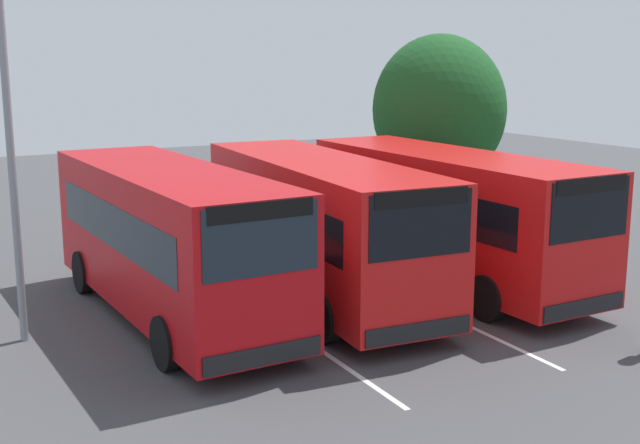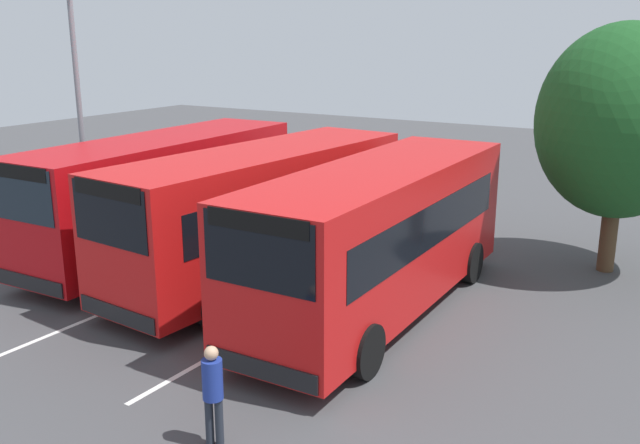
{
  "view_description": "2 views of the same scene",
  "coord_description": "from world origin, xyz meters",
  "views": [
    {
      "loc": [
        17.19,
        -9.58,
        5.85
      ],
      "look_at": [
        -0.18,
        0.11,
        1.79
      ],
      "focal_mm": 46.23,
      "sensor_mm": 36.0,
      "label": 1
    },
    {
      "loc": [
        14.08,
        9.97,
        6.2
      ],
      "look_at": [
        -0.41,
        1.22,
        1.58
      ],
      "focal_mm": 38.84,
      "sensor_mm": 36.0,
      "label": 2
    }
  ],
  "objects": [
    {
      "name": "lane_stripe_outer_left",
      "position": [
        0.0,
        -1.79,
        0.0
      ],
      "size": [
        13.32,
        0.56,
        0.01
      ],
      "primitive_type": "cube",
      "rotation": [
        0.0,
        0.0,
        -0.03
      ],
      "color": "silver",
      "rests_on": "ground"
    },
    {
      "name": "bus_center_left",
      "position": [
        0.25,
        -0.13,
        1.87
      ],
      "size": [
        9.51,
        3.29,
        3.39
      ],
      "rotation": [
        0.0,
        0.0,
        -0.08
      ],
      "color": "red",
      "rests_on": "ground"
    },
    {
      "name": "lane_stripe_inner_left",
      "position": [
        0.0,
        1.79,
        0.0
      ],
      "size": [
        13.32,
        0.56,
        0.01
      ],
      "primitive_type": "cube",
      "rotation": [
        0.0,
        0.0,
        -0.03
      ],
      "color": "silver",
      "rests_on": "ground"
    },
    {
      "name": "pedestrian",
      "position": [
        6.81,
        3.67,
        0.99
      ],
      "size": [
        0.41,
        0.41,
        1.68
      ],
      "rotation": [
        0.0,
        0.0,
        3.5
      ],
      "color": "#232833",
      "rests_on": "ground"
    },
    {
      "name": "depot_tree",
      "position": [
        -5.11,
        7.41,
        4.02
      ],
      "size": [
        4.76,
        4.28,
        6.53
      ],
      "color": "#4C3823",
      "rests_on": "ground"
    },
    {
      "name": "bus_far_left",
      "position": [
        -0.03,
        -3.81,
        1.87
      ],
      "size": [
        9.39,
        2.85,
        3.39
      ],
      "rotation": [
        0.0,
        0.0,
        0.02
      ],
      "color": "#B70C11",
      "rests_on": "ground"
    },
    {
      "name": "ground_plane",
      "position": [
        0.0,
        0.0,
        0.0
      ],
      "size": [
        66.65,
        66.65,
        0.0
      ],
      "primitive_type": "plane",
      "color": "#424244"
    },
    {
      "name": "street_lamp",
      "position": [
        -0.07,
        -6.76,
        4.7
      ],
      "size": [
        0.21,
        2.65,
        8.16
      ],
      "rotation": [
        0.0,
        0.0,
        1.56
      ],
      "color": "gray",
      "rests_on": "ground"
    },
    {
      "name": "bus_center_right",
      "position": [
        0.68,
        3.42,
        1.87
      ],
      "size": [
        9.36,
        2.76,
        3.39
      ],
      "rotation": [
        0.0,
        0.0,
        0.01
      ],
      "color": "red",
      "rests_on": "ground"
    }
  ]
}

